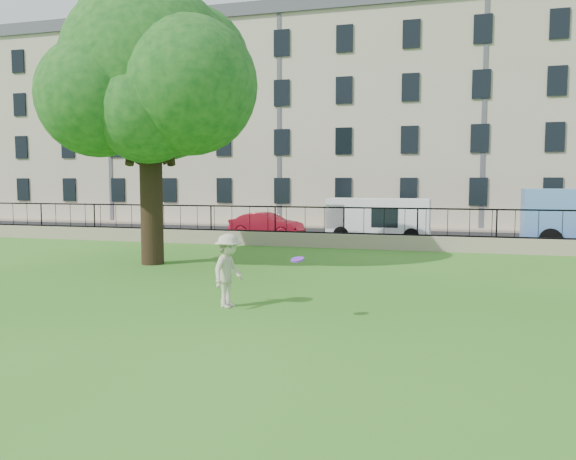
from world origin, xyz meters
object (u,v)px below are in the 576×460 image
(tree, at_px, (146,74))
(man, at_px, (228,271))
(frisbee, at_px, (297,259))
(white_van, at_px, (378,220))
(red_sedan, at_px, (267,225))

(tree, distance_m, man, 9.25)
(frisbee, bearing_deg, man, 155.13)
(frisbee, height_order, white_van, white_van)
(red_sedan, distance_m, white_van, 5.55)
(red_sedan, relative_size, white_van, 0.78)
(man, relative_size, frisbee, 6.10)
(frisbee, bearing_deg, tree, 137.45)
(tree, relative_size, white_van, 2.04)
(tree, bearing_deg, white_van, 55.36)
(red_sedan, bearing_deg, tree, -179.80)
(tree, height_order, white_van, tree)
(tree, relative_size, frisbee, 35.53)
(man, distance_m, frisbee, 2.04)
(white_van, bearing_deg, frisbee, -87.94)
(frisbee, xyz_separation_m, white_van, (-0.26, 15.84, -0.26))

